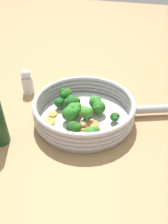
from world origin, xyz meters
TOP-DOWN VIEW (x-y plane):
  - ground_plane at (0.00, 0.00)m, footprint 4.00×4.00m
  - skillet at (0.00, 0.00)m, footprint 0.32×0.32m
  - skillet_rim_wall at (0.00, 0.00)m, footprint 0.33×0.33m
  - skillet_handle at (-0.10, 0.22)m, footprint 0.09×0.16m
  - skillet_rivet_left at (-0.03, 0.15)m, footprint 0.01×0.01m
  - skillet_rivet_right at (-0.09, 0.12)m, footprint 0.01×0.01m
  - carrot_slice_0 at (0.03, -0.10)m, footprint 0.04×0.04m
  - carrot_slice_1 at (0.01, -0.05)m, footprint 0.05×0.05m
  - carrot_slice_2 at (-0.01, -0.03)m, footprint 0.05×0.05m
  - carrot_slice_3 at (0.03, 0.04)m, footprint 0.05×0.05m
  - carrot_slice_4 at (0.06, 0.01)m, footprint 0.05×0.05m
  - carrot_slice_5 at (0.06, 0.11)m, footprint 0.04×0.04m
  - carrot_slice_6 at (0.07, -0.09)m, footprint 0.05×0.05m
  - broccoli_floret_0 at (-0.01, -0.10)m, footprint 0.04×0.03m
  - broccoli_floret_1 at (0.00, 0.11)m, footprint 0.04×0.03m
  - broccoli_floret_2 at (0.01, -0.03)m, footprint 0.05×0.05m
  - broccoli_floret_3 at (-0.05, -0.09)m, footprint 0.05×0.05m
  - broccoli_floret_4 at (0.11, 0.06)m, footprint 0.04×0.05m
  - broccoli_floret_5 at (0.10, 0.00)m, footprint 0.04×0.05m
  - broccoli_floret_6 at (-0.03, -0.05)m, footprint 0.05×0.06m
  - broccoli_floret_7 at (-0.03, 0.04)m, footprint 0.05×0.04m
  - broccoli_floret_8 at (0.04, -0.03)m, footprint 0.05×0.05m
  - broccoli_floret_9 at (-0.05, 0.02)m, footprint 0.05×0.04m
  - broccoli_floret_10 at (0.02, 0.01)m, footprint 0.04×0.04m
  - mushroom_piece_0 at (-0.00, 0.02)m, footprint 0.03×0.03m
  - mushroom_piece_1 at (-0.03, -0.02)m, footprint 0.04×0.04m
  - mushroom_piece_2 at (0.05, 0.02)m, footprint 0.04×0.03m
  - salt_shaker at (-0.08, -0.26)m, footprint 0.04×0.04m

SIDE VIEW (x-z plane):
  - ground_plane at x=0.00m, z-range 0.00..0.00m
  - skillet at x=0.00m, z-range 0.00..0.01m
  - carrot_slice_2 at x=-0.01m, z-range 0.01..0.02m
  - carrot_slice_5 at x=0.06m, z-range 0.01..0.02m
  - carrot_slice_3 at x=0.03m, z-range 0.01..0.02m
  - carrot_slice_4 at x=0.06m, z-range 0.01..0.02m
  - carrot_slice_6 at x=0.07m, z-range 0.01..0.02m
  - carrot_slice_1 at x=0.01m, z-range 0.01..0.02m
  - carrot_slice_0 at x=0.03m, z-range 0.01..0.02m
  - skillet_rivet_left at x=-0.03m, z-range 0.01..0.02m
  - skillet_rivet_right at x=-0.09m, z-range 0.01..0.02m
  - mushroom_piece_1 at x=-0.03m, z-range 0.01..0.02m
  - mushroom_piece_0 at x=0.00m, z-range 0.01..0.02m
  - mushroom_piece_2 at x=0.05m, z-range 0.01..0.03m
  - skillet_handle at x=-0.10m, z-range 0.01..0.04m
  - broccoli_floret_1 at x=0.00m, z-range 0.02..0.05m
  - broccoli_floret_0 at x=-0.01m, z-range 0.02..0.06m
  - broccoli_floret_5 at x=0.10m, z-range 0.02..0.06m
  - broccoli_floret_6 at x=-0.03m, z-range 0.02..0.06m
  - broccoli_floret_2 at x=0.01m, z-range 0.02..0.07m
  - broccoli_floret_7 at x=-0.03m, z-range 0.02..0.07m
  - broccoli_floret_9 at x=-0.05m, z-range 0.02..0.07m
  - broccoli_floret_10 at x=0.02m, z-range 0.02..0.07m
  - broccoli_floret_4 at x=0.11m, z-range 0.02..0.07m
  - skillet_rim_wall at x=0.00m, z-range 0.01..0.08m
  - broccoli_floret_8 at x=0.04m, z-range 0.02..0.07m
  - broccoli_floret_3 at x=-0.05m, z-range 0.02..0.08m
  - salt_shaker at x=-0.08m, z-range 0.00..0.10m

